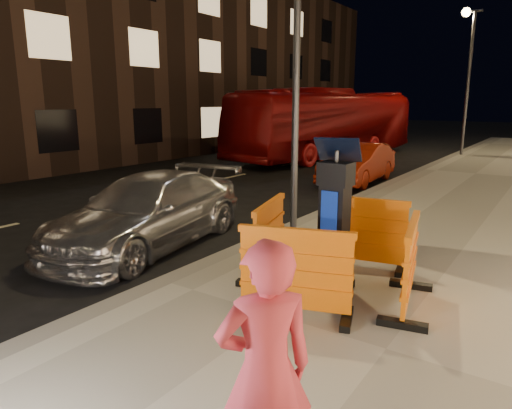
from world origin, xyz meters
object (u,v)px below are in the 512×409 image
Objects in this scene: barrier_kerbside at (269,237)px; car_red at (357,183)px; car_silver at (150,246)px; barrier_back at (362,232)px; bus_doubledecker at (326,158)px; barrier_bldgside at (410,265)px; man at (265,372)px; parking_kiosk at (334,219)px; barrier_front at (295,273)px.

barrier_kerbside reaches higher than car_red.
barrier_kerbside is 2.71m from car_silver.
bus_doubledecker is at bearing 107.09° from barrier_back.
car_silver is 0.39× the size of bus_doubledecker.
barrier_bldgside is 0.80× the size of man.
car_red is (-3.04, 8.27, -1.05)m from parking_kiosk.
barrier_back is (0.00, 1.90, 0.00)m from barrier_front.
parking_kiosk is at bearing 78.19° from barrier_bldgside.
man is (4.57, -3.28, 0.95)m from car_silver.
car_silver is 8.08m from car_red.
barrier_kerbside is 3.65m from man.
barrier_kerbside is 1.00× the size of barrier_bldgside.
man is at bearing -86.81° from barrier_back.
barrier_bldgside is (1.90, 0.00, 0.00)m from barrier_kerbside.
barrier_bldgside is at bearing 26.19° from barrier_front.
man is (1.00, -3.07, -0.10)m from parking_kiosk.
man reaches higher than car_silver.
man is at bearing -44.39° from car_silver.
barrier_back reaches higher than car_red.
car_red is at bearing 96.38° from parking_kiosk.
barrier_front is 1.00× the size of barrier_back.
barrier_back is 0.35× the size of car_red.
barrier_bldgside is 9.21m from car_red.
parking_kiosk is 0.17× the size of bus_doubledecker.
parking_kiosk reaches higher than car_red.
barrier_kerbside is at bearing 166.19° from parking_kiosk.
parking_kiosk is at bearing -55.09° from bus_doubledecker.
man is at bearing 169.18° from barrier_bldgside.
barrier_bldgside is at bearing -55.81° from barrier_back.
barrier_front is 1.00× the size of barrier_kerbside.
barrier_kerbside and barrier_bldgside have the same top height.
car_silver is (-3.57, -0.74, -0.65)m from barrier_back.
bus_doubledecker is (-6.62, 12.50, -0.65)m from barrier_back.
barrier_bldgside reaches higher than car_red.
bus_doubledecker is (-6.62, 13.45, -1.05)m from parking_kiosk.
barrier_back is 1.00× the size of barrier_bldgside.
man is (0.05, -3.07, 0.30)m from barrier_bldgside.
parking_kiosk is 15.03m from bus_doubledecker.
car_silver is at bearing 143.22° from barrier_front.
parking_kiosk is 1.40× the size of barrier_kerbside.
barrier_bldgside is at bearing -13.81° from parking_kiosk.
barrier_front is 15.86m from bus_doubledecker.
parking_kiosk is at bearing -12.07° from car_silver.
car_silver is at bearing -179.06° from barrier_back.
car_red is 2.30× the size of man.
bus_doubledecker is (-6.62, 14.40, -0.65)m from barrier_front.
bus_doubledecker is at bearing 102.39° from parking_kiosk.
barrier_back is 0.80× the size of man.
man is at bearing -72.76° from car_red.
barrier_back is 1.34m from barrier_bldgside.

